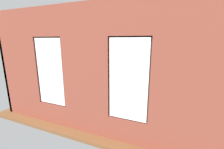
{
  "coord_description": "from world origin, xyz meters",
  "views": [
    {
      "loc": [
        -2.03,
        5.56,
        2.43
      ],
      "look_at": [
        0.15,
        0.4,
        1.13
      ],
      "focal_mm": 24.0,
      "sensor_mm": 36.0,
      "label": 1
    }
  ],
  "objects_px": {
    "coffee_table": "(110,87)",
    "cup_ceramic": "(101,84)",
    "table_plant_small": "(111,84)",
    "papasan_chair": "(130,79)",
    "potted_plant_mid_room_small": "(145,86)",
    "remote_black": "(119,86)",
    "potted_plant_corner_near_left": "(185,80)",
    "couch_left": "(183,109)",
    "potted_plant_corner_far_left": "(195,108)",
    "potted_plant_between_couches": "(120,97)",
    "tv_flatscreen": "(58,73)",
    "couch_by_window": "(76,105)",
    "candle_jar": "(110,85)",
    "remote_silver": "(108,85)",
    "potted_plant_by_left_couch": "(171,91)",
    "potted_plant_foreground_right": "(90,68)",
    "media_console": "(59,88)",
    "potted_plant_near_tv": "(51,87)"
  },
  "relations": [
    {
      "from": "coffee_table",
      "to": "cup_ceramic",
      "type": "distance_m",
      "value": 0.42
    },
    {
      "from": "couch_left",
      "to": "tv_flatscreen",
      "type": "height_order",
      "value": "tv_flatscreen"
    },
    {
      "from": "potted_plant_near_tv",
      "to": "candle_jar",
      "type": "bearing_deg",
      "value": -135.1
    },
    {
      "from": "media_console",
      "to": "table_plant_small",
      "type": "bearing_deg",
      "value": -166.56
    },
    {
      "from": "candle_jar",
      "to": "potted_plant_mid_room_small",
      "type": "height_order",
      "value": "potted_plant_mid_room_small"
    },
    {
      "from": "couch_left",
      "to": "media_console",
      "type": "relative_size",
      "value": 1.76
    },
    {
      "from": "remote_black",
      "to": "potted_plant_by_left_couch",
      "type": "height_order",
      "value": "potted_plant_by_left_couch"
    },
    {
      "from": "media_console",
      "to": "potted_plant_between_couches",
      "type": "relative_size",
      "value": 0.81
    },
    {
      "from": "potted_plant_between_couches",
      "to": "couch_by_window",
      "type": "bearing_deg",
      "value": 2.36
    },
    {
      "from": "couch_by_window",
      "to": "table_plant_small",
      "type": "height_order",
      "value": "couch_by_window"
    },
    {
      "from": "couch_by_window",
      "to": "potted_plant_mid_room_small",
      "type": "bearing_deg",
      "value": -121.49
    },
    {
      "from": "couch_left",
      "to": "papasan_chair",
      "type": "bearing_deg",
      "value": -132.39
    },
    {
      "from": "couch_left",
      "to": "candle_jar",
      "type": "distance_m",
      "value": 3.04
    },
    {
      "from": "couch_left",
      "to": "potted_plant_mid_room_small",
      "type": "distance_m",
      "value": 2.3
    },
    {
      "from": "couch_by_window",
      "to": "potted_plant_by_left_couch",
      "type": "relative_size",
      "value": 3.44
    },
    {
      "from": "couch_left",
      "to": "potted_plant_corner_far_left",
      "type": "height_order",
      "value": "potted_plant_corner_far_left"
    },
    {
      "from": "coffee_table",
      "to": "remote_black",
      "type": "distance_m",
      "value": 0.39
    },
    {
      "from": "potted_plant_corner_far_left",
      "to": "potted_plant_foreground_right",
      "type": "distance_m",
      "value": 6.21
    },
    {
      "from": "potted_plant_foreground_right",
      "to": "remote_black",
      "type": "bearing_deg",
      "value": 148.25
    },
    {
      "from": "remote_black",
      "to": "table_plant_small",
      "type": "bearing_deg",
      "value": 144.39
    },
    {
      "from": "tv_flatscreen",
      "to": "cup_ceramic",
      "type": "bearing_deg",
      "value": -163.39
    },
    {
      "from": "tv_flatscreen",
      "to": "potted_plant_between_couches",
      "type": "bearing_deg",
      "value": 159.7
    },
    {
      "from": "cup_ceramic",
      "to": "media_console",
      "type": "xyz_separation_m",
      "value": [
        1.87,
        0.56,
        -0.24
      ]
    },
    {
      "from": "potted_plant_corner_far_left",
      "to": "remote_black",
      "type": "bearing_deg",
      "value": -39.9
    },
    {
      "from": "remote_silver",
      "to": "tv_flatscreen",
      "type": "relative_size",
      "value": 0.14
    },
    {
      "from": "cup_ceramic",
      "to": "potted_plant_between_couches",
      "type": "relative_size",
      "value": 0.08
    },
    {
      "from": "remote_silver",
      "to": "potted_plant_mid_room_small",
      "type": "xyz_separation_m",
      "value": [
        -1.54,
        -0.68,
        -0.09
      ]
    },
    {
      "from": "potted_plant_mid_room_small",
      "to": "potted_plant_between_couches",
      "type": "bearing_deg",
      "value": 85.29
    },
    {
      "from": "table_plant_small",
      "to": "papasan_chair",
      "type": "relative_size",
      "value": 0.19
    },
    {
      "from": "coffee_table",
      "to": "candle_jar",
      "type": "relative_size",
      "value": 13.33
    },
    {
      "from": "tv_flatscreen",
      "to": "potted_plant_by_left_couch",
      "type": "distance_m",
      "value": 4.91
    },
    {
      "from": "couch_left",
      "to": "potted_plant_foreground_right",
      "type": "bearing_deg",
      "value": -114.58
    },
    {
      "from": "remote_black",
      "to": "potted_plant_corner_near_left",
      "type": "bearing_deg",
      "value": -54.37
    },
    {
      "from": "tv_flatscreen",
      "to": "potted_plant_mid_room_small",
      "type": "xyz_separation_m",
      "value": [
        -3.63,
        -1.48,
        -0.6
      ]
    },
    {
      "from": "potted_plant_between_couches",
      "to": "potted_plant_foreground_right",
      "type": "distance_m",
      "value": 4.7
    },
    {
      "from": "potted_plant_foreground_right",
      "to": "couch_left",
      "type": "bearing_deg",
      "value": 152.55
    },
    {
      "from": "couch_left",
      "to": "potted_plant_near_tv",
      "type": "relative_size",
      "value": 1.49
    },
    {
      "from": "papasan_chair",
      "to": "potted_plant_between_couches",
      "type": "height_order",
      "value": "potted_plant_between_couches"
    },
    {
      "from": "candle_jar",
      "to": "remote_black",
      "type": "xyz_separation_m",
      "value": [
        -0.35,
        -0.15,
        -0.04
      ]
    },
    {
      "from": "cup_ceramic",
      "to": "potted_plant_corner_far_left",
      "type": "height_order",
      "value": "potted_plant_corner_far_left"
    },
    {
      "from": "candle_jar",
      "to": "tv_flatscreen",
      "type": "distance_m",
      "value": 2.4
    },
    {
      "from": "cup_ceramic",
      "to": "potted_plant_mid_room_small",
      "type": "bearing_deg",
      "value": -152.41
    },
    {
      "from": "remote_black",
      "to": "potted_plant_corner_near_left",
      "type": "distance_m",
      "value": 3.08
    },
    {
      "from": "potted_plant_near_tv",
      "to": "potted_plant_by_left_couch",
      "type": "xyz_separation_m",
      "value": [
        -4.19,
        -2.14,
        -0.3
      ]
    },
    {
      "from": "tv_flatscreen",
      "to": "potted_plant_corner_near_left",
      "type": "xyz_separation_m",
      "value": [
        -5.29,
        -2.33,
        -0.33
      ]
    },
    {
      "from": "candle_jar",
      "to": "potted_plant_corner_far_left",
      "type": "relative_size",
      "value": 0.07
    },
    {
      "from": "couch_by_window",
      "to": "potted_plant_between_couches",
      "type": "bearing_deg",
      "value": -177.64
    },
    {
      "from": "remote_silver",
      "to": "potted_plant_by_left_couch",
      "type": "distance_m",
      "value": 2.67
    },
    {
      "from": "remote_black",
      "to": "potted_plant_by_left_couch",
      "type": "distance_m",
      "value": 2.16
    },
    {
      "from": "potted_plant_between_couches",
      "to": "potted_plant_corner_near_left",
      "type": "bearing_deg",
      "value": -117.71
    }
  ]
}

